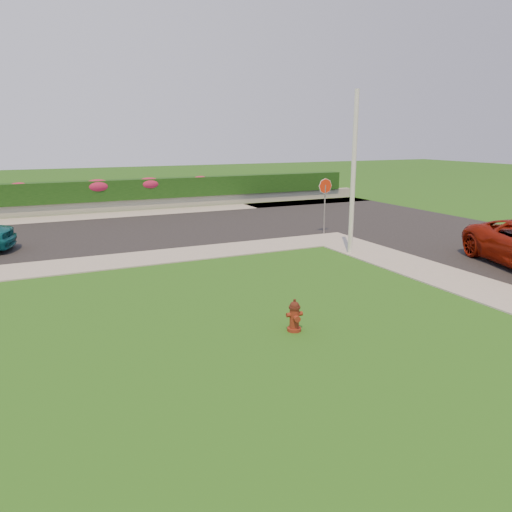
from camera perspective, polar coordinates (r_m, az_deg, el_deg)
ground at (r=9.40m, az=3.11°, el=-12.10°), size 120.00×120.00×0.00m
street_far at (r=21.83m, az=-27.23°, el=1.42°), size 26.00×8.00×0.04m
curb_corner at (r=20.21m, az=8.53°, el=1.93°), size 2.00×2.00×0.04m
sidewalk_beyond at (r=26.92m, az=-18.46°, el=4.29°), size 34.00×2.00×0.04m
retaining_wall at (r=28.35m, az=-18.89°, el=5.27°), size 34.00×0.40×0.60m
hedge at (r=28.35m, az=-19.04°, el=7.00°), size 32.00×0.90×1.10m
fire_hydrant at (r=10.70m, az=4.42°, el=-6.86°), size 0.36×0.34×0.71m
utility_pole at (r=17.41m, az=11.06°, el=9.11°), size 0.16×0.16×5.54m
stop_sign at (r=20.95m, az=7.90°, el=7.10°), size 0.64×0.06×2.35m
flower_clump_c at (r=28.05m, az=-25.47°, el=7.06°), size 1.05×0.67×0.52m
flower_clump_d at (r=28.31m, az=-17.65°, el=7.62°), size 1.47×0.95×0.74m
flower_clump_e at (r=28.81m, az=-12.12°, el=8.07°), size 1.41×0.90×0.70m
flower_clump_f at (r=29.63m, az=-6.40°, el=8.58°), size 1.03×0.66×0.51m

